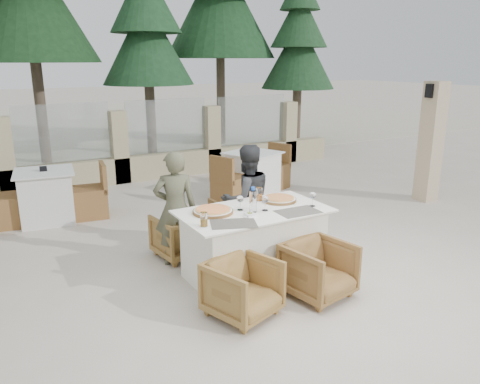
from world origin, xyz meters
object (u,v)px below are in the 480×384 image
wine_glass_centre (240,202)px  wine_glass_near (265,202)px  beer_glass_left (204,219)px  wine_glass_corner (313,198)px  diner_right (247,200)px  bg_table_a (46,196)px  armchair_far_left (180,235)px  olive_dish (250,214)px  pizza_left (213,210)px  bg_table_b (253,174)px  armchair_far_right (243,222)px  armchair_near_left (243,288)px  armchair_near_right (319,270)px  diner_left (175,208)px  beer_glass_right (259,194)px  dining_table (254,244)px  water_bottle (253,199)px  pizza_right (279,199)px

wine_glass_centre → wine_glass_near: same height
beer_glass_left → wine_glass_corner: bearing=-0.5°
beer_glass_left → diner_right: diner_right is taller
bg_table_a → armchair_far_left: bearing=-53.2°
olive_dish → armchair_far_left: bearing=107.7°
pizza_left → bg_table_b: size_ratio=0.26×
wine_glass_corner → armchair_far_right: wine_glass_corner is taller
pizza_left → diner_right: bearing=34.9°
armchair_near_left → wine_glass_centre: bearing=43.3°
armchair_far_right → armchair_near_left: (-0.88, -1.49, -0.04)m
beer_glass_left → bg_table_a: bearing=107.0°
wine_glass_near → olive_dish: size_ratio=1.67×
armchair_far_right → diner_right: size_ratio=0.51×
pizza_left → armchair_near_right: 1.25m
diner_left → diner_right: size_ratio=0.99×
armchair_near_left → bg_table_b: size_ratio=0.37×
armchair_near_left → armchair_near_right: 0.86m
pizza_left → diner_left: size_ratio=0.32×
armchair_far_left → armchair_far_right: bearing=166.7°
beer_glass_right → dining_table: bearing=-130.7°
pizza_left → armchair_near_left: 0.96m
beer_glass_left → armchair_far_right: beer_glass_left is taller
armchair_near_right → beer_glass_left: bearing=142.2°
bg_table_b → wine_glass_corner: bearing=-130.6°
dining_table → armchair_far_left: 1.05m
pizza_left → water_bottle: (0.38, -0.18, 0.11)m
beer_glass_right → armchair_far_right: bearing=78.3°
beer_glass_left → bg_table_b: 3.86m
dining_table → pizza_right: 0.61m
diner_right → bg_table_b: 2.61m
olive_dish → armchair_near_right: bearing=-49.6°
wine_glass_near → dining_table: bearing=144.8°
wine_glass_centre → bg_table_a: (-1.56, 3.02, -0.48)m
pizza_right → bg_table_a: 3.65m
beer_glass_left → water_bottle: bearing=12.7°
dining_table → pizza_right: bearing=18.9°
pizza_left → wine_glass_near: size_ratio=2.33×
water_bottle → armchair_far_left: bearing=114.9°
beer_glass_right → wine_glass_near: bearing=-112.2°
beer_glass_right → diner_left: diner_left is taller
wine_glass_near → beer_glass_right: bearing=67.8°
wine_glass_near → beer_glass_left: (-0.78, -0.12, -0.02)m
beer_glass_left → diner_right: bearing=40.2°
olive_dish → armchair_near_left: 0.82m
wine_glass_corner → bg_table_b: size_ratio=0.11×
dining_table → olive_dish: bearing=-132.9°
pizza_right → bg_table_b: pizza_right is taller
wine_glass_centre → beer_glass_right: (0.37, 0.20, -0.02)m
wine_glass_corner → diner_left: 1.57m
olive_dish → diner_right: size_ratio=0.08×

